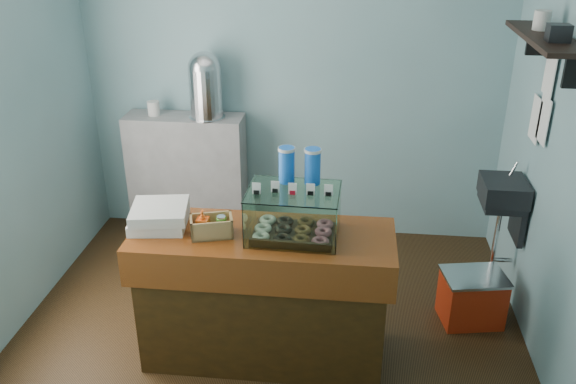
# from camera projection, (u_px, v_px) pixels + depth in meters

# --- Properties ---
(ground) EXTENTS (3.50, 3.50, 0.00)m
(ground) POSITION_uv_depth(u_px,v_px,m) (270.00, 328.00, 4.28)
(ground) COLOR black
(ground) RESTS_ON ground
(room_shell) EXTENTS (3.54, 3.04, 2.82)m
(room_shell) POSITION_uv_depth(u_px,v_px,m) (271.00, 92.00, 3.56)
(room_shell) COLOR #6E98A0
(room_shell) RESTS_ON ground
(counter) EXTENTS (1.60, 0.60, 0.90)m
(counter) POSITION_uv_depth(u_px,v_px,m) (264.00, 295.00, 3.86)
(counter) COLOR #3F250C
(counter) RESTS_ON ground
(back_shelf) EXTENTS (1.00, 0.32, 1.10)m
(back_shelf) POSITION_uv_depth(u_px,v_px,m) (188.00, 176.00, 5.33)
(back_shelf) COLOR #939396
(back_shelf) RESTS_ON ground
(display_case) EXTENTS (0.55, 0.41, 0.52)m
(display_case) POSITION_uv_depth(u_px,v_px,m) (295.00, 208.00, 3.61)
(display_case) COLOR black
(display_case) RESTS_ON counter
(condiment_crate) EXTENTS (0.28, 0.21, 0.17)m
(condiment_crate) POSITION_uv_depth(u_px,v_px,m) (211.00, 226.00, 3.63)
(condiment_crate) COLOR tan
(condiment_crate) RESTS_ON counter
(pastry_boxes) EXTENTS (0.39, 0.39, 0.13)m
(pastry_boxes) POSITION_uv_depth(u_px,v_px,m) (159.00, 216.00, 3.74)
(pastry_boxes) COLOR silver
(pastry_boxes) RESTS_ON counter
(coffee_urn) EXTENTS (0.30, 0.30, 0.55)m
(coffee_urn) POSITION_uv_depth(u_px,v_px,m) (205.00, 84.00, 4.93)
(coffee_urn) COLOR silver
(coffee_urn) RESTS_ON back_shelf
(red_cooler) EXTENTS (0.48, 0.40, 0.38)m
(red_cooler) POSITION_uv_depth(u_px,v_px,m) (472.00, 298.00, 4.30)
(red_cooler) COLOR red
(red_cooler) RESTS_ON ground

